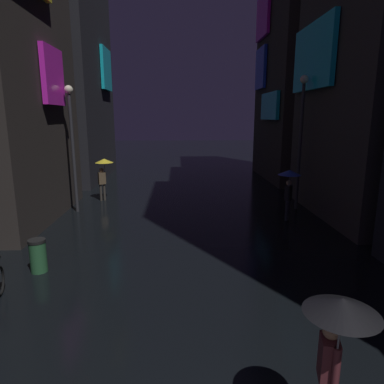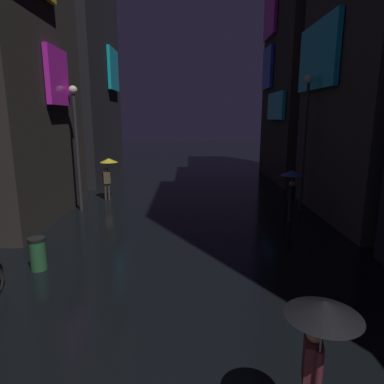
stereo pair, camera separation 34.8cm
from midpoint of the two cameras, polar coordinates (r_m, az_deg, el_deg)
name	(u,v)px [view 2 (the right image)]	position (r m, az deg, el deg)	size (l,w,h in m)	color
building_left_far	(73,20)	(25.50, -18.82, 25.45)	(4.25, 8.40, 20.34)	black
building_right_far	(308,41)	(24.93, 19.14, 22.64)	(4.25, 7.46, 17.69)	#2D2826
pedestrian_far_right_blue	(292,181)	(14.16, 16.99, 1.69)	(0.90, 0.90, 2.12)	#2D2D38
pedestrian_midstreet_left_yellow	(108,167)	(17.80, -13.28, 4.02)	(0.90, 0.90, 2.12)	#38332D
pedestrian_foreground_left_black	(319,332)	(4.73, 22.59, -20.77)	(0.90, 0.90, 2.12)	#38332D
streetlamp_right_far	(305,129)	(16.04, 18.97, 9.97)	(0.36, 0.36, 5.92)	#2D2D33
streetlamp_left_far	(76,135)	(15.81, -18.15, 9.09)	(0.36, 0.36, 5.46)	#2D2D33
trash_bin	(38,254)	(10.47, -23.44, -9.41)	(0.46, 0.46, 0.93)	#265933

